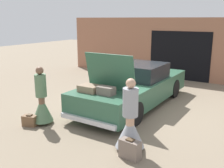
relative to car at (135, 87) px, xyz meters
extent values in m
plane|color=#7F705B|center=(0.00, -0.02, -0.60)|extent=(40.00, 40.00, 0.00)
cube|color=#9E664C|center=(0.00, 4.43, 0.80)|extent=(12.00, 0.12, 2.80)
cube|color=black|center=(0.00, 4.36, 0.50)|extent=(2.80, 0.02, 2.20)
cube|color=#336047|center=(0.00, -0.02, -0.09)|extent=(1.77, 4.93, 0.65)
cube|color=#1E2328|center=(0.00, 0.28, 0.48)|extent=(1.56, 1.58, 0.49)
cylinder|color=black|center=(-0.81, 1.51, -0.28)|extent=(0.18, 0.64, 0.64)
cylinder|color=black|center=(0.82, 1.51, -0.28)|extent=(0.18, 0.64, 0.64)
cylinder|color=black|center=(-0.81, -1.49, -0.28)|extent=(0.18, 0.64, 0.64)
cylinder|color=black|center=(0.82, -1.49, -0.28)|extent=(0.18, 0.64, 0.64)
cube|color=silver|center=(0.00, -2.52, -0.32)|extent=(1.68, 0.10, 0.12)
cube|color=#336047|center=(0.00, -1.48, 0.74)|extent=(1.51, 0.24, 1.02)
cube|color=#8C7259|center=(-0.38, -1.90, 0.32)|extent=(0.55, 0.42, 0.18)
cube|color=#75665B|center=(0.16, -1.90, 0.34)|extent=(0.45, 0.29, 0.21)
cylinder|color=brown|center=(-1.34, -2.74, -0.22)|extent=(0.16, 0.16, 0.75)
cone|color=#567A56|center=(-1.34, -2.74, -0.19)|extent=(0.56, 0.56, 0.68)
cylinder|color=#567A56|center=(-1.34, -2.74, 0.45)|extent=(0.29, 0.29, 0.60)
sphere|color=brown|center=(-1.34, -2.74, 0.85)|extent=(0.20, 0.20, 0.20)
cylinder|color=tan|center=(1.34, -2.77, -0.22)|extent=(0.18, 0.18, 0.76)
cone|color=#9399A3|center=(1.34, -2.77, -0.18)|extent=(0.62, 0.62, 0.69)
cylinder|color=#9399A3|center=(1.34, -2.77, 0.47)|extent=(0.33, 0.33, 0.61)
sphere|color=tan|center=(1.34, -2.77, 0.87)|extent=(0.21, 0.21, 0.21)
cube|color=brown|center=(-1.50, -3.04, -0.46)|extent=(0.41, 0.31, 0.28)
cube|color=#4C3823|center=(-1.50, -3.04, -0.30)|extent=(0.16, 0.16, 0.02)
cube|color=#75665B|center=(1.52, -3.09, -0.41)|extent=(0.46, 0.25, 0.39)
cube|color=#4C3823|center=(1.52, -3.09, -0.19)|extent=(0.17, 0.14, 0.02)
camera|label=1|loc=(3.78, -7.33, 2.15)|focal=42.00mm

